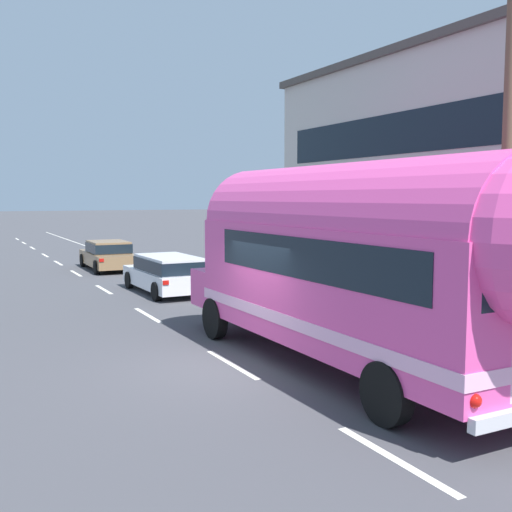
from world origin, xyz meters
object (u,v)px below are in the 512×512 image
painted_bus (359,258)px  car_lead (167,272)px  utility_pole (508,146)px  car_second (108,254)px

painted_bus → car_lead: size_ratio=2.36×
utility_pole → car_second: bearing=97.2°
car_lead → utility_pole: bearing=-79.0°
painted_bus → utility_pole: bearing=-25.9°
car_lead → car_second: bearing=91.2°
painted_bus → car_lead: 11.51m
painted_bus → car_lead: (0.04, 11.41, -1.52)m
utility_pole → car_second: utility_pole is taller
utility_pole → car_lead: size_ratio=1.83×
utility_pole → painted_bus: bearing=154.1°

